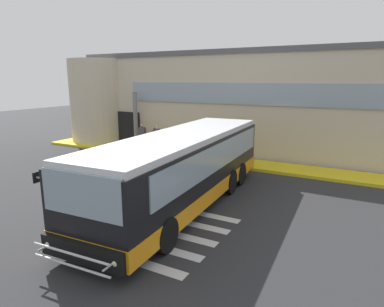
{
  "coord_description": "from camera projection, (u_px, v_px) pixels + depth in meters",
  "views": [
    {
      "loc": [
        7.76,
        -12.21,
        4.64
      ],
      "look_at": [
        1.06,
        0.08,
        1.5
      ],
      "focal_mm": 31.29,
      "sensor_mm": 36.0,
      "label": 1
    }
  ],
  "objects": [
    {
      "name": "passenger_near_column",
      "position": [
        142.0,
        135.0,
        21.65
      ],
      "size": [
        0.59,
        0.26,
        1.68
      ],
      "color": "#1E2338",
      "rests_on": "boarding_curb"
    },
    {
      "name": "bay_paint_stripes",
      "position": [
        154.0,
        229.0,
        10.56
      ],
      "size": [
        4.4,
        3.96,
        0.01
      ],
      "color": "silver",
      "rests_on": "ground"
    },
    {
      "name": "terminal_building",
      "position": [
        246.0,
        99.0,
        24.68
      ],
      "size": [
        23.07,
        13.8,
        6.3
      ],
      "color": "beige",
      "rests_on": "ground"
    },
    {
      "name": "passenger_at_curb_edge",
      "position": [
        158.0,
        138.0,
        20.52
      ],
      "size": [
        0.52,
        0.39,
        1.68
      ],
      "color": "#2D2D33",
      "rests_on": "boarding_curb"
    },
    {
      "name": "bus_main_foreground",
      "position": [
        182.0,
        170.0,
        12.31
      ],
      "size": [
        3.15,
        10.94,
        2.7
      ],
      "color": "black",
      "rests_on": "ground"
    },
    {
      "name": "boarding_curb",
      "position": [
        215.0,
        160.0,
        19.19
      ],
      "size": [
        25.27,
        2.0,
        0.15
      ],
      "primitive_type": "cube",
      "color": "yellow",
      "rests_on": "ground"
    },
    {
      "name": "ground_plane",
      "position": [
        171.0,
        184.0,
        15.1
      ],
      "size": [
        80.0,
        90.0,
        0.02
      ],
      "primitive_type": "cube",
      "color": "#2B2B2D",
      "rests_on": "ground"
    },
    {
      "name": "passenger_by_doorway",
      "position": [
        157.0,
        136.0,
        21.13
      ],
      "size": [
        0.58,
        0.28,
        1.68
      ],
      "color": "#4C4233",
      "rests_on": "boarding_curb"
    },
    {
      "name": "entry_support_column",
      "position": [
        136.0,
        120.0,
        22.15
      ],
      "size": [
        0.28,
        0.28,
        3.64
      ],
      "primitive_type": "cylinder",
      "color": "slate",
      "rests_on": "boarding_curb"
    }
  ]
}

